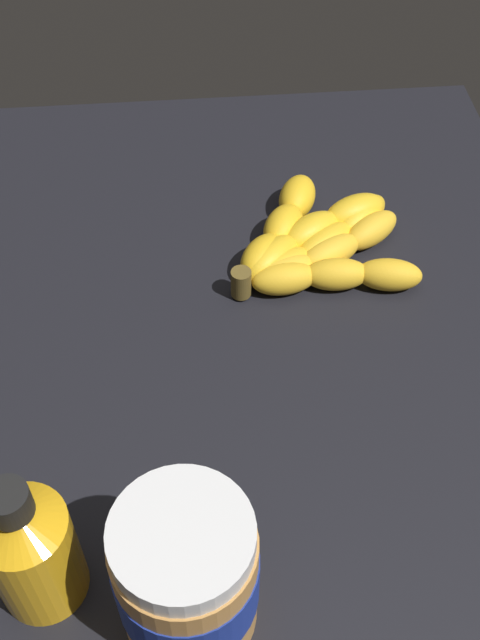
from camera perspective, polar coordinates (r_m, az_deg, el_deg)
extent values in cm
cube|color=black|center=(74.86, 0.47, -2.45)|extent=(80.28, 64.01, 3.74)
ellipsoid|color=gold|center=(76.66, 3.22, 3.02)|extent=(3.82, 6.75, 3.24)
ellipsoid|color=gold|center=(77.53, 7.01, 3.32)|extent=(3.47, 6.60, 3.24)
ellipsoid|color=gold|center=(78.29, 10.78, 3.25)|extent=(4.26, 6.93, 3.24)
ellipsoid|color=gold|center=(77.42, 3.11, 3.55)|extent=(5.25, 7.62, 3.12)
ellipsoid|color=gold|center=(79.70, 6.57, 4.89)|extent=(5.99, 7.64, 3.12)
ellipsoid|color=gold|center=(82.71, 9.50, 6.46)|extent=(6.60, 7.50, 3.12)
ellipsoid|color=gold|center=(77.81, 2.95, 3.88)|extent=(6.19, 7.93, 3.19)
ellipsoid|color=gold|center=(80.64, 6.19, 5.61)|extent=(6.82, 7.78, 3.19)
ellipsoid|color=gold|center=(84.15, 8.83, 7.48)|extent=(7.32, 7.47, 3.19)
ellipsoid|color=yellow|center=(78.22, 2.32, 4.46)|extent=(7.54, 7.69, 3.67)
ellipsoid|color=yellow|center=(81.28, 5.18, 6.37)|extent=(6.95, 7.96, 3.67)
ellipsoid|color=yellow|center=(84.10, 8.32, 7.75)|extent=(6.12, 7.97, 3.67)
ellipsoid|color=gold|center=(78.30, 1.66, 4.59)|extent=(7.24, 6.64, 3.76)
ellipsoid|color=gold|center=(81.61, 3.17, 6.77)|extent=(7.25, 6.23, 3.76)
ellipsoid|color=gold|center=(85.22, 4.18, 8.88)|extent=(7.14, 5.73, 3.76)
cylinder|color=brown|center=(75.91, 0.21, 2.72)|extent=(2.00, 2.00, 3.00)
cylinder|color=#BF8442|center=(55.51, -3.87, -18.37)|extent=(9.55, 9.55, 11.22)
cylinder|color=navy|center=(55.00, -3.90, -18.15)|extent=(9.74, 9.74, 5.05)
cylinder|color=silver|center=(49.57, -4.27, -15.49)|extent=(9.20, 9.20, 1.81)
cylinder|color=gold|center=(58.78, -14.75, -16.26)|extent=(6.37, 6.37, 9.55)
cone|color=gold|center=(53.76, -15.96, -13.67)|extent=(6.37, 6.37, 1.92)
cylinder|color=black|center=(51.99, -16.45, -12.61)|extent=(2.88, 2.88, 2.23)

